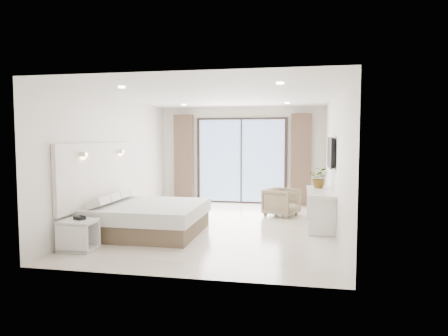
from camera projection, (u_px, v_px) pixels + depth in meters
The scene contains 8 objects.
ground at pixel (220, 227), 8.32m from camera, with size 6.20×6.20×0.00m, color beige.
room_shell at pixel (217, 150), 8.89m from camera, with size 4.62×6.22×2.72m.
bed at pixel (147, 218), 7.73m from camera, with size 2.06×1.96×0.71m.
nightstand at pixel (78, 235), 6.55m from camera, with size 0.55×0.45×0.50m.
phone at pixel (80, 218), 6.56m from camera, with size 0.17×0.13×0.06m, color black.
console_desk at pixel (320, 200), 8.21m from camera, with size 0.53×1.69×0.77m.
plant at pixel (320, 180), 8.57m from camera, with size 0.40×0.44×0.35m, color #33662D.
armchair at pixel (282, 201), 9.45m from camera, with size 0.70×0.65×0.72m, color #8E805D.
Camera 1 is at (1.61, -8.04, 1.85)m, focal length 32.00 mm.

